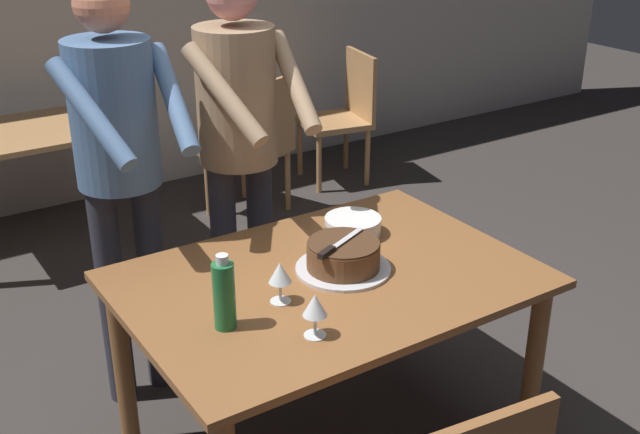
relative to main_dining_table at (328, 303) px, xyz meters
name	(u,v)px	position (x,y,z in m)	size (l,w,h in m)	color
main_dining_table	(328,303)	(0.00, 0.00, 0.00)	(1.41, 1.00, 0.75)	brown
cake_on_platter	(343,257)	(0.07, 0.01, 0.16)	(0.34, 0.34, 0.11)	silver
cake_knife	(333,248)	(0.00, -0.02, 0.22)	(0.26, 0.13, 0.02)	silver
plate_stack	(353,226)	(0.27, 0.23, 0.14)	(0.22, 0.22, 0.07)	white
wine_glass_near	(280,274)	(-0.23, -0.06, 0.21)	(0.08, 0.08, 0.14)	silver
wine_glass_far	(315,307)	(-0.25, -0.30, 0.21)	(0.08, 0.08, 0.14)	silver
water_bottle	(224,295)	(-0.45, -0.10, 0.22)	(0.07, 0.07, 0.25)	#1E6B38
person_cutting_cake	(239,132)	(0.04, 0.71, 0.43)	(0.47, 0.56, 1.72)	#2D2D38
person_standing_beside	(119,153)	(-0.45, 0.74, 0.43)	(0.47, 0.56, 1.72)	#2D2D38
background_table	(42,155)	(-0.38, 2.32, -0.06)	(1.00, 0.70, 0.74)	tan
background_chair_0	(256,142)	(0.86, 2.08, -0.15)	(0.58, 0.58, 0.90)	tan
background_chair_1	(344,112)	(1.68, 2.32, -0.15)	(0.51, 0.51, 0.90)	tan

